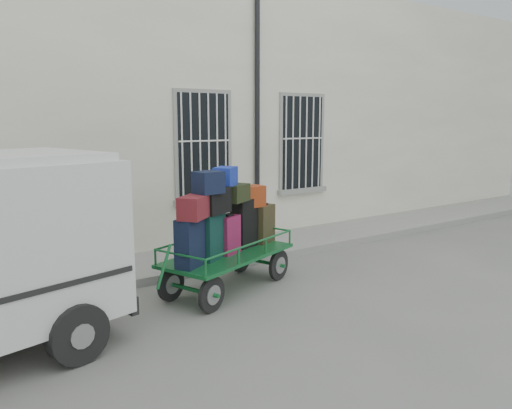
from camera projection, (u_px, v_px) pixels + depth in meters
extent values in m
plane|color=slate|center=(308.00, 281.00, 8.74)|extent=(80.00, 80.00, 0.00)
cube|color=beige|center=(169.00, 112.00, 12.70)|extent=(24.00, 5.00, 6.00)
cylinder|color=black|center=(257.00, 120.00, 11.17)|extent=(0.11, 0.11, 5.60)
cube|color=black|center=(203.00, 146.00, 10.56)|extent=(1.20, 0.08, 2.20)
cube|color=gray|center=(205.00, 200.00, 10.74)|extent=(1.45, 0.22, 0.12)
cube|color=black|center=(302.00, 143.00, 12.07)|extent=(1.20, 0.08, 2.20)
cube|color=gray|center=(301.00, 190.00, 12.25)|extent=(1.45, 0.22, 0.12)
cube|color=gray|center=(240.00, 251.00, 10.51)|extent=(24.00, 1.70, 0.15)
cylinder|color=black|center=(212.00, 295.00, 7.29)|extent=(0.53, 0.25, 0.54)
cylinder|color=gray|center=(212.00, 295.00, 7.29)|extent=(0.31, 0.20, 0.30)
cylinder|color=black|center=(171.00, 284.00, 7.75)|extent=(0.53, 0.25, 0.54)
cylinder|color=gray|center=(171.00, 284.00, 7.75)|extent=(0.31, 0.20, 0.30)
cylinder|color=black|center=(279.00, 265.00, 8.78)|extent=(0.53, 0.25, 0.54)
cylinder|color=gray|center=(279.00, 265.00, 8.78)|extent=(0.31, 0.20, 0.30)
cylinder|color=black|center=(241.00, 258.00, 9.25)|extent=(0.53, 0.25, 0.54)
cylinder|color=gray|center=(241.00, 258.00, 9.25)|extent=(0.31, 0.20, 0.30)
cube|color=#176630|center=(228.00, 255.00, 8.22)|extent=(2.61, 1.85, 0.05)
cylinder|color=#176630|center=(164.00, 267.00, 7.00)|extent=(0.31, 0.15, 0.61)
cube|color=black|center=(190.00, 243.00, 7.41)|extent=(0.54, 0.47, 0.74)
cube|color=black|center=(189.00, 217.00, 7.35)|extent=(0.22, 0.19, 0.03)
cube|color=black|center=(210.00, 236.00, 7.84)|extent=(0.59, 0.51, 0.73)
cube|color=black|center=(210.00, 212.00, 7.78)|extent=(0.24, 0.21, 0.03)
cube|color=maroon|center=(229.00, 235.00, 8.16)|extent=(0.45, 0.37, 0.63)
cube|color=black|center=(228.00, 215.00, 8.10)|extent=(0.19, 0.16, 0.03)
cube|color=black|center=(244.00, 223.00, 8.60)|extent=(0.51, 0.41, 0.84)
cube|color=black|center=(244.00, 198.00, 8.53)|extent=(0.21, 0.19, 0.03)
cube|color=#2C2816|center=(262.00, 224.00, 8.94)|extent=(0.53, 0.47, 0.67)
cube|color=black|center=(262.00, 204.00, 8.89)|extent=(0.22, 0.21, 0.03)
cube|color=#58112A|center=(194.00, 207.00, 7.33)|extent=(0.65, 0.61, 0.33)
cube|color=black|center=(213.00, 200.00, 7.76)|extent=(0.62, 0.53, 0.41)
cube|color=black|center=(234.00, 193.00, 8.25)|extent=(0.61, 0.57, 0.29)
cube|color=maroon|center=(251.00, 196.00, 8.68)|extent=(0.49, 0.35, 0.37)
cube|color=black|center=(208.00, 182.00, 7.54)|extent=(0.45, 0.40, 0.34)
cube|color=#191698|center=(225.00, 176.00, 8.04)|extent=(0.52, 0.50, 0.30)
cube|color=black|center=(91.00, 203.00, 6.76)|extent=(0.38, 1.45, 0.58)
cube|color=black|center=(95.00, 289.00, 6.96)|extent=(0.56, 1.93, 0.23)
cube|color=white|center=(97.00, 272.00, 6.95)|extent=(0.13, 0.44, 0.13)
cylinder|color=black|center=(77.00, 333.00, 5.75)|extent=(0.76, 0.39, 0.72)
cylinder|color=black|center=(8.00, 294.00, 7.04)|extent=(0.76, 0.39, 0.72)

